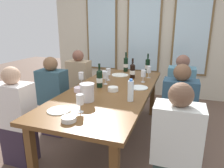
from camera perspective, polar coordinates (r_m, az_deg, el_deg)
name	(u,v)px	position (r m, az deg, el deg)	size (l,w,h in m)	color
ground_plane	(111,141)	(2.91, -0.36, -15.43)	(12.00, 12.00, 0.00)	brown
back_wall_with_windows	(144,28)	(4.58, 8.85, 15.06)	(4.18, 0.10, 2.90)	beige
dining_table	(111,94)	(2.62, -0.39, -2.82)	(0.98, 2.28, 0.74)	brown
white_plate_0	(120,75)	(3.30, 2.21, 2.51)	(0.27, 0.27, 0.01)	white
white_plate_1	(139,88)	(2.66, 7.41, -0.98)	(0.23, 0.23, 0.01)	white
white_plate_2	(59,110)	(2.02, -14.38, -7.05)	(0.22, 0.22, 0.01)	white
metal_pitcher	(87,92)	(2.18, -6.84, -2.28)	(0.16, 0.16, 0.19)	silver
wine_bottle_0	(132,71)	(3.11, 5.66, 3.64)	(0.08, 0.08, 0.30)	black
wine_bottle_1	(148,65)	(3.50, 9.78, 5.06)	(0.08, 0.08, 0.32)	black
wine_bottle_2	(126,64)	(3.55, 3.82, 5.48)	(0.08, 0.08, 0.33)	black
wine_bottle_3	(99,78)	(2.64, -3.47, 1.56)	(0.08, 0.08, 0.31)	black
tasting_bowl_0	(113,89)	(2.51, 0.27, -1.38)	(0.13, 0.13, 0.05)	white
tasting_bowl_1	(69,119)	(1.79, -11.81, -9.42)	(0.13, 0.13, 0.04)	white
tasting_bowl_2	(105,72)	(3.40, -2.01, 3.25)	(0.12, 0.12, 0.05)	white
tasting_bowl_3	(80,89)	(2.52, -8.89, -1.48)	(0.14, 0.14, 0.05)	white
water_bottle	(131,91)	(2.17, 5.16, -1.86)	(0.06, 0.06, 0.24)	white
wine_glass_0	(108,72)	(2.98, -1.04, 3.24)	(0.07, 0.07, 0.17)	white
wine_glass_1	(80,100)	(1.91, -8.85, -4.34)	(0.07, 0.07, 0.17)	white
wine_glass_2	(143,74)	(2.91, 8.62, 2.74)	(0.07, 0.07, 0.17)	white
wine_glass_3	(106,75)	(2.78, -1.80, 2.37)	(0.07, 0.07, 0.17)	white
wine_glass_4	(81,76)	(2.78, -8.50, 2.10)	(0.07, 0.07, 0.17)	white
wine_glass_5	(149,70)	(3.17, 10.12, 3.77)	(0.07, 0.07, 0.17)	white
seated_person_0	(79,84)	(3.63, -9.00, 0.02)	(0.38, 0.24, 1.11)	#2D392E
seated_person_1	(180,94)	(3.23, 18.18, -2.67)	(0.38, 0.24, 1.11)	#39343D
seated_person_2	(17,119)	(2.51, -24.72, -8.78)	(0.38, 0.24, 1.11)	#36293B
seated_person_3	(175,152)	(1.84, 17.07, -17.45)	(0.38, 0.24, 1.11)	#2A3A36
seated_person_4	(53,99)	(3.00, -15.86, -3.88)	(0.38, 0.24, 1.11)	#372941
seated_person_5	(178,114)	(2.53, 17.80, -7.82)	(0.38, 0.24, 1.11)	#262741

